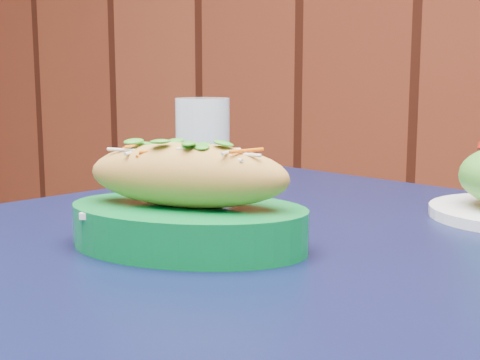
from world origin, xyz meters
The scene contains 3 objects.
cafe_table centered at (-0.15, 1.40, 0.66)m, with size 1.01×1.01×0.75m.
banh_mi_basket centered at (-0.24, 1.35, 0.79)m, with size 0.25×0.18×0.11m.
water_glass centered at (-0.41, 1.66, 0.81)m, with size 0.08×0.08×0.13m, color silver.
Camera 1 is at (0.08, 0.82, 0.91)m, focal length 50.00 mm.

